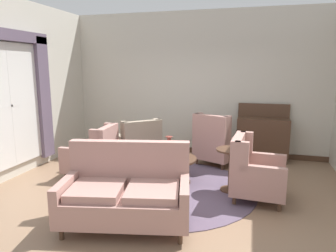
{
  "coord_description": "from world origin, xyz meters",
  "views": [
    {
      "loc": [
        1.28,
        -4.44,
        2.02
      ],
      "look_at": [
        -0.07,
        0.47,
        1.04
      ],
      "focal_mm": 32.93,
      "sensor_mm": 36.0,
      "label": 1
    }
  ],
  "objects_px": {
    "side_table": "(231,166)",
    "armchair_near_sideboard": "(253,172)",
    "porcelain_vase": "(169,149)",
    "sideboard": "(262,137)",
    "armchair_beside_settee": "(215,144)",
    "settee": "(126,194)",
    "coffee_table": "(170,162)",
    "armchair_foreground_right": "(94,155)",
    "armchair_near_window": "(138,145)"
  },
  "relations": [
    {
      "from": "armchair_foreground_right",
      "to": "armchair_beside_settee",
      "type": "distance_m",
      "value": 2.46
    },
    {
      "from": "armchair_beside_settee",
      "to": "side_table",
      "type": "relative_size",
      "value": 1.51
    },
    {
      "from": "armchair_foreground_right",
      "to": "armchair_beside_settee",
      "type": "xyz_separation_m",
      "value": [
        2.08,
        1.32,
        0.04
      ]
    },
    {
      "from": "porcelain_vase",
      "to": "sideboard",
      "type": "bearing_deg",
      "value": 48.87
    },
    {
      "from": "porcelain_vase",
      "to": "side_table",
      "type": "height_order",
      "value": "porcelain_vase"
    },
    {
      "from": "settee",
      "to": "sideboard",
      "type": "bearing_deg",
      "value": 50.9
    },
    {
      "from": "armchair_near_sideboard",
      "to": "coffee_table",
      "type": "bearing_deg",
      "value": 82.11
    },
    {
      "from": "armchair_foreground_right",
      "to": "side_table",
      "type": "xyz_separation_m",
      "value": [
        2.49,
        -0.04,
        0.01
      ]
    },
    {
      "from": "settee",
      "to": "armchair_foreground_right",
      "type": "xyz_separation_m",
      "value": [
        -1.27,
        1.51,
        -0.01
      ]
    },
    {
      "from": "armchair_foreground_right",
      "to": "armchair_beside_settee",
      "type": "height_order",
      "value": "armchair_beside_settee"
    },
    {
      "from": "settee",
      "to": "armchair_near_window",
      "type": "height_order",
      "value": "settee"
    },
    {
      "from": "porcelain_vase",
      "to": "armchair_near_sideboard",
      "type": "height_order",
      "value": "armchair_near_sideboard"
    },
    {
      "from": "side_table",
      "to": "armchair_near_sideboard",
      "type": "bearing_deg",
      "value": -29.56
    },
    {
      "from": "porcelain_vase",
      "to": "settee",
      "type": "height_order",
      "value": "settee"
    },
    {
      "from": "armchair_beside_settee",
      "to": "settee",
      "type": "bearing_deg",
      "value": 97.6
    },
    {
      "from": "coffee_table",
      "to": "sideboard",
      "type": "bearing_deg",
      "value": 48.89
    },
    {
      "from": "porcelain_vase",
      "to": "sideboard",
      "type": "height_order",
      "value": "sideboard"
    },
    {
      "from": "armchair_foreground_right",
      "to": "sideboard",
      "type": "height_order",
      "value": "sideboard"
    },
    {
      "from": "armchair_beside_settee",
      "to": "porcelain_vase",
      "type": "bearing_deg",
      "value": 86.38
    },
    {
      "from": "armchair_foreground_right",
      "to": "side_table",
      "type": "distance_m",
      "value": 2.49
    },
    {
      "from": "armchair_near_window",
      "to": "settee",
      "type": "bearing_deg",
      "value": 64.43
    },
    {
      "from": "coffee_table",
      "to": "armchair_near_sideboard",
      "type": "distance_m",
      "value": 1.44
    },
    {
      "from": "porcelain_vase",
      "to": "sideboard",
      "type": "distance_m",
      "value": 2.44
    },
    {
      "from": "coffee_table",
      "to": "armchair_beside_settee",
      "type": "bearing_deg",
      "value": 63.12
    },
    {
      "from": "porcelain_vase",
      "to": "side_table",
      "type": "bearing_deg",
      "value": -4.16
    },
    {
      "from": "coffee_table",
      "to": "side_table",
      "type": "distance_m",
      "value": 1.05
    },
    {
      "from": "settee",
      "to": "armchair_beside_settee",
      "type": "relative_size",
      "value": 1.62
    },
    {
      "from": "settee",
      "to": "sideboard",
      "type": "relative_size",
      "value": 1.42
    },
    {
      "from": "side_table",
      "to": "sideboard",
      "type": "xyz_separation_m",
      "value": [
        0.54,
        1.91,
        0.1
      ]
    },
    {
      "from": "armchair_near_sideboard",
      "to": "armchair_near_window",
      "type": "relative_size",
      "value": 0.88
    },
    {
      "from": "side_table",
      "to": "porcelain_vase",
      "type": "bearing_deg",
      "value": 175.84
    },
    {
      "from": "side_table",
      "to": "armchair_foreground_right",
      "type": "bearing_deg",
      "value": 179.17
    },
    {
      "from": "porcelain_vase",
      "to": "armchair_near_sideboard",
      "type": "distance_m",
      "value": 1.46
    },
    {
      "from": "porcelain_vase",
      "to": "side_table",
      "type": "relative_size",
      "value": 0.54
    },
    {
      "from": "porcelain_vase",
      "to": "armchair_beside_settee",
      "type": "height_order",
      "value": "armchair_beside_settee"
    },
    {
      "from": "armchair_foreground_right",
      "to": "armchair_near_sideboard",
      "type": "height_order",
      "value": "armchair_near_sideboard"
    },
    {
      "from": "sideboard",
      "to": "armchair_foreground_right",
      "type": "bearing_deg",
      "value": -148.21
    },
    {
      "from": "armchair_near_sideboard",
      "to": "armchair_near_window",
      "type": "distance_m",
      "value": 2.54
    },
    {
      "from": "porcelain_vase",
      "to": "armchair_near_sideboard",
      "type": "bearing_deg",
      "value": -11.17
    },
    {
      "from": "armchair_beside_settee",
      "to": "armchair_near_sideboard",
      "type": "xyz_separation_m",
      "value": [
        0.77,
        -1.56,
        -0.03
      ]
    },
    {
      "from": "porcelain_vase",
      "to": "armchair_near_window",
      "type": "xyz_separation_m",
      "value": [
        -0.87,
        0.8,
        -0.19
      ]
    },
    {
      "from": "porcelain_vase",
      "to": "side_table",
      "type": "distance_m",
      "value": 1.08
    },
    {
      "from": "settee",
      "to": "armchair_foreground_right",
      "type": "height_order",
      "value": "settee"
    },
    {
      "from": "settee",
      "to": "armchair_beside_settee",
      "type": "xyz_separation_m",
      "value": [
        0.8,
        2.83,
        0.03
      ]
    },
    {
      "from": "armchair_beside_settee",
      "to": "coffee_table",
      "type": "bearing_deg",
      "value": 86.63
    },
    {
      "from": "porcelain_vase",
      "to": "armchair_foreground_right",
      "type": "distance_m",
      "value": 1.44
    },
    {
      "from": "settee",
      "to": "armchair_near_window",
      "type": "relative_size",
      "value": 1.57
    },
    {
      "from": "settee",
      "to": "armchair_near_sideboard",
      "type": "height_order",
      "value": "settee"
    },
    {
      "from": "sideboard",
      "to": "settee",
      "type": "bearing_deg",
      "value": -117.38
    },
    {
      "from": "porcelain_vase",
      "to": "side_table",
      "type": "xyz_separation_m",
      "value": [
        1.06,
        -0.08,
        -0.19
      ]
    }
  ]
}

